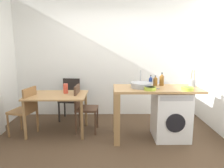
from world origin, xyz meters
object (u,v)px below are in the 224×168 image
object	(u,v)px
dining_table	(57,100)
chair_spare_by_wall	(70,97)
chair_opposite	(83,106)
utensil_crock	(192,83)
chair_person_seat	(26,108)
bottle_squat_brown	(155,81)
vase	(66,89)
washing_machine	(171,115)
colander	(187,88)
mixing_bowl	(150,88)
bottle_tall_green	(151,81)
bottle_clear_small	(162,80)

from	to	relation	value
dining_table	chair_spare_by_wall	xyz separation A→B (m)	(0.11, 0.77, -0.14)
chair_opposite	utensil_crock	distance (m)	2.04
chair_person_seat	bottle_squat_brown	bearing A→B (deg)	-74.42
vase	bottle_squat_brown	bearing A→B (deg)	-5.87
chair_spare_by_wall	chair_opposite	bearing A→B (deg)	124.54
washing_machine	bottle_squat_brown	size ratio (longest dim) A/B	4.70
chair_opposite	washing_machine	distance (m)	1.63
chair_person_seat	washing_machine	bearing A→B (deg)	-78.77
chair_opposite	colander	size ratio (longest dim) A/B	4.50
dining_table	colander	size ratio (longest dim) A/B	5.50
bottle_squat_brown	mixing_bowl	xyz separation A→B (m)	(-0.16, -0.39, -0.05)
mixing_bowl	colander	xyz separation A→B (m)	(0.61, -0.02, 0.00)
utensil_crock	chair_person_seat	bearing A→B (deg)	178.19
chair_person_seat	vase	xyz separation A→B (m)	(0.70, 0.22, 0.32)
vase	dining_table	bearing A→B (deg)	-146.31
dining_table	chair_spare_by_wall	distance (m)	0.79
colander	dining_table	bearing A→B (deg)	167.93
chair_spare_by_wall	bottle_tall_green	size ratio (longest dim) A/B	4.47
chair_person_seat	colander	distance (m)	2.86
dining_table	colander	distance (m)	2.33
utensil_crock	bottle_squat_brown	bearing A→B (deg)	167.19
chair_opposite	bottle_tall_green	xyz separation A→B (m)	(1.24, -0.19, 0.50)
bottle_clear_small	vase	bearing A→B (deg)	174.53
bottle_clear_small	bottle_tall_green	bearing A→B (deg)	-162.12
utensil_crock	bottle_clear_small	bearing A→B (deg)	164.32
bottle_clear_small	colander	world-z (taller)	bottle_clear_small
chair_person_seat	washing_machine	xyz separation A→B (m)	(2.62, -0.15, -0.08)
chair_opposite	utensil_crock	size ratio (longest dim) A/B	3.00
chair_spare_by_wall	washing_machine	xyz separation A→B (m)	(1.96, -1.04, -0.08)
utensil_crock	colander	world-z (taller)	utensil_crock
dining_table	washing_machine	xyz separation A→B (m)	(2.07, -0.26, -0.21)
dining_table	bottle_tall_green	bearing A→B (deg)	-4.64
dining_table	utensil_crock	distance (m)	2.47
chair_spare_by_wall	utensil_crock	size ratio (longest dim) A/B	3.00
washing_machine	vase	size ratio (longest dim) A/B	4.70
chair_person_seat	mixing_bowl	distance (m)	2.27
utensil_crock	bottle_tall_green	bearing A→B (deg)	174.20
washing_machine	mixing_bowl	xyz separation A→B (m)	(-0.42, -0.20, 0.52)
bottle_clear_small	utensil_crock	bearing A→B (deg)	-15.68
utensil_crock	colander	xyz separation A→B (m)	(-0.18, -0.27, -0.04)
chair_person_seat	chair_opposite	xyz separation A→B (m)	(1.02, 0.17, 0.00)
bottle_tall_green	utensil_crock	world-z (taller)	utensil_crock
washing_machine	vase	xyz separation A→B (m)	(-1.92, 0.36, 0.40)
dining_table	washing_machine	distance (m)	2.10
chair_person_seat	vase	distance (m)	0.80
washing_machine	colander	bearing A→B (deg)	-49.26
chair_person_seat	utensil_crock	world-z (taller)	utensil_crock
bottle_tall_green	utensil_crock	bearing A→B (deg)	-5.80
bottle_tall_green	bottle_clear_small	xyz separation A→B (m)	(0.21, 0.07, 0.02)
washing_machine	mixing_bowl	world-z (taller)	mixing_bowl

